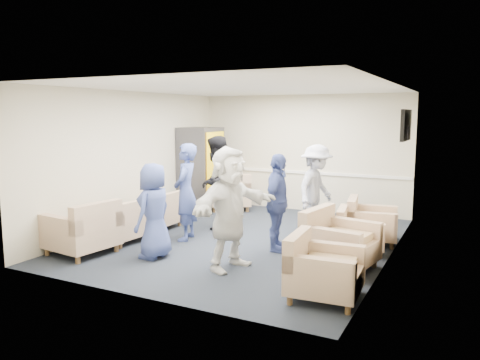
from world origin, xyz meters
The scene contains 25 objects.
floor centered at (0.00, 0.00, 0.00)m, with size 6.00×6.00×0.00m, color black.
ceiling centered at (0.00, 0.00, 2.70)m, with size 6.00×6.00×0.00m, color silver.
back_wall centered at (0.00, 3.00, 1.35)m, with size 5.00×0.02×2.70m, color beige.
front_wall centered at (0.00, -3.00, 1.35)m, with size 5.00×0.02×2.70m, color beige.
left_wall centered at (-2.50, 0.00, 1.35)m, with size 0.02×6.00×2.70m, color beige.
right_wall centered at (2.50, 0.00, 1.35)m, with size 0.02×6.00×2.70m, color beige.
chair_rail centered at (0.00, 2.98, 0.90)m, with size 4.98×0.04×0.06m, color white.
tv centered at (2.44, 1.80, 2.05)m, with size 0.10×1.00×0.58m.
armchair_left_near centered at (-1.94, -1.97, 0.37)m, with size 1.04×1.04×0.75m.
armchair_left_mid centered at (-1.89, -1.11, 0.32)m, with size 0.87×0.87×0.64m.
armchair_left_far centered at (-1.92, 0.03, 0.31)m, with size 0.77×0.77×0.62m.
armchair_right_near centered at (2.01, -2.02, 0.34)m, with size 0.90×0.90×0.68m.
armchair_right_midnear centered at (1.89, -0.82, 0.37)m, with size 1.07×1.07×0.74m.
armchair_right_midfar centered at (1.97, 0.21, 0.30)m, with size 0.86×0.86×0.60m.
armchair_right_far centered at (2.02, 0.84, 0.33)m, with size 0.95×0.95×0.67m.
armchair_corner centered at (-1.51, 2.28, 0.37)m, with size 1.28×1.28×0.75m.
vending_machine centered at (-2.09, 1.90, 0.98)m, with size 0.79×0.92×1.95m.
backpack centered at (-1.53, -0.68, 0.27)m, with size 0.34×0.27×0.53m.
pillow centered at (-1.95, -1.96, 0.55)m, with size 0.40×0.30×0.11m, color beige.
person_front_left centered at (-0.82, -1.59, 0.75)m, with size 0.73×0.48×1.50m, color #3A4B8D.
person_mid_left centered at (-0.96, -0.46, 0.87)m, with size 0.63×0.42×1.74m, color #3A4B8D.
person_back_left centered at (-0.90, 0.53, 0.92)m, with size 0.89×0.69×1.83m, color black.
person_back_right centered at (0.96, 1.09, 0.84)m, with size 1.09×0.63×1.69m, color white.
person_mid_right centered at (0.77, -0.37, 0.81)m, with size 0.95×0.39×1.62m, color #3A4B8D.
person_front_right centered at (0.48, -1.53, 0.90)m, with size 1.67×0.53×1.80m, color silver.
Camera 1 is at (3.61, -7.39, 2.25)m, focal length 35.00 mm.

